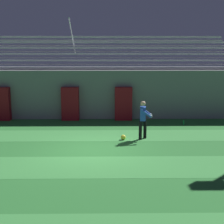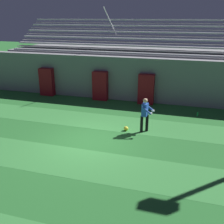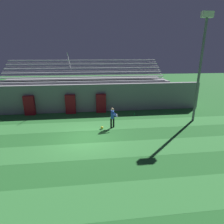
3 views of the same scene
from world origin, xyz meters
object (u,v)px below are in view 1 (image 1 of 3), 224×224
object	(u,v)px
padding_pillar_gate_right	(123,104)
soccer_ball	(123,137)
water_bottle	(184,123)
padding_pillar_gate_left	(70,104)
goalkeeper	(143,117)
padding_pillar_far_left	(1,104)

from	to	relation	value
padding_pillar_gate_right	soccer_ball	size ratio (longest dim) A/B	8.55
padding_pillar_gate_right	water_bottle	distance (m)	3.52
water_bottle	padding_pillar_gate_left	bearing A→B (deg)	167.34
goalkeeper	water_bottle	world-z (taller)	goalkeeper
padding_pillar_gate_right	soccer_ball	world-z (taller)	padding_pillar_gate_right
padding_pillar_far_left	soccer_ball	xyz separation A→B (m)	(6.69, -4.40, -0.83)
padding_pillar_gate_right	padding_pillar_far_left	size ratio (longest dim) A/B	1.00
padding_pillar_gate_left	water_bottle	distance (m)	6.36
padding_pillar_gate_right	goalkeeper	size ratio (longest dim) A/B	1.13
padding_pillar_gate_right	soccer_ball	xyz separation A→B (m)	(-0.22, -4.40, -0.83)
soccer_ball	padding_pillar_far_left	bearing A→B (deg)	146.69
padding_pillar_far_left	goalkeeper	bearing A→B (deg)	-29.36
goalkeeper	padding_pillar_far_left	bearing A→B (deg)	150.64
padding_pillar_gate_left	padding_pillar_far_left	bearing A→B (deg)	180.00
padding_pillar_gate_left	water_bottle	xyz separation A→B (m)	(6.15, -1.38, -0.82)
goalkeeper	soccer_ball	world-z (taller)	goalkeeper
padding_pillar_gate_left	water_bottle	bearing A→B (deg)	-12.66
goalkeeper	soccer_ball	size ratio (longest dim) A/B	7.59
padding_pillar_far_left	soccer_ball	distance (m)	8.05
water_bottle	padding_pillar_far_left	bearing A→B (deg)	172.17
padding_pillar_gate_right	soccer_ball	bearing A→B (deg)	-92.88
padding_pillar_gate_left	water_bottle	world-z (taller)	padding_pillar_gate_left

